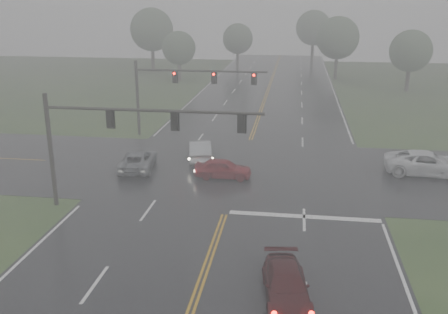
% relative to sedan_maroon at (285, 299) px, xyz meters
% --- Properties ---
extents(main_road, '(18.00, 160.00, 0.02)m').
position_rel_sedan_maroon_xyz_m(main_road, '(-3.67, 13.88, 0.00)').
color(main_road, black).
rests_on(main_road, ground).
extents(cross_street, '(120.00, 14.00, 0.02)m').
position_rel_sedan_maroon_xyz_m(cross_street, '(-3.67, 15.88, 0.00)').
color(cross_street, black).
rests_on(cross_street, ground).
extents(stop_bar, '(8.50, 0.50, 0.01)m').
position_rel_sedan_maroon_xyz_m(stop_bar, '(0.83, 8.28, 0.00)').
color(stop_bar, silver).
rests_on(stop_bar, ground).
extents(sedan_maroon, '(2.38, 4.57, 1.27)m').
position_rel_sedan_maroon_xyz_m(sedan_maroon, '(0.00, 0.00, 0.00)').
color(sedan_maroon, '#370A0C').
rests_on(sedan_maroon, ground).
extents(sedan_red, '(3.94, 1.63, 1.33)m').
position_rel_sedan_maroon_xyz_m(sedan_red, '(-4.66, 14.05, 0.00)').
color(sedan_red, maroon).
rests_on(sedan_red, ground).
extents(sedan_silver, '(2.56, 4.88, 1.53)m').
position_rel_sedan_maroon_xyz_m(sedan_silver, '(-7.00, 17.86, 0.00)').
color(sedan_silver, '#999CA1').
rests_on(sedan_silver, ground).
extents(car_grey, '(2.86, 5.10, 1.35)m').
position_rel_sedan_maroon_xyz_m(car_grey, '(-11.00, 14.97, 0.00)').
color(car_grey, slate).
rests_on(car_grey, ground).
extents(pickup_white, '(5.99, 3.04, 1.62)m').
position_rel_sedan_maroon_xyz_m(pickup_white, '(9.39, 16.77, 0.00)').
color(pickup_white, silver).
rests_on(pickup_white, ground).
extents(signal_gantry_near, '(12.49, 0.30, 6.75)m').
position_rel_sedan_maroon_xyz_m(signal_gantry_near, '(-10.02, 7.97, 4.75)').
color(signal_gantry_near, black).
rests_on(signal_gantry_near, ground).
extents(signal_gantry_far, '(11.64, 0.34, 6.67)m').
position_rel_sedan_maroon_xyz_m(signal_gantry_far, '(-10.30, 24.37, 4.68)').
color(signal_gantry_far, black).
rests_on(signal_gantry_far, ground).
extents(tree_nw_a, '(4.99, 4.99, 7.33)m').
position_rel_sedan_maroon_xyz_m(tree_nw_a, '(-17.48, 55.99, 4.82)').
color(tree_nw_a, '#2F241E').
rests_on(tree_nw_a, ground).
extents(tree_ne_a, '(6.41, 6.41, 9.41)m').
position_rel_sedan_maroon_xyz_m(tree_ne_a, '(5.99, 60.78, 6.19)').
color(tree_ne_a, '#2F241E').
rests_on(tree_ne_a, ground).
extents(tree_n_mid, '(5.31, 5.31, 7.79)m').
position_rel_sedan_maroon_xyz_m(tree_n_mid, '(-10.46, 71.39, 5.12)').
color(tree_n_mid, '#2F241E').
rests_on(tree_n_mid, ground).
extents(tree_e_near, '(5.49, 5.49, 8.06)m').
position_rel_sedan_maroon_xyz_m(tree_e_near, '(14.73, 51.23, 5.30)').
color(tree_e_near, '#2F241E').
rests_on(tree_e_near, ground).
extents(tree_nw_b, '(7.16, 7.16, 10.51)m').
position_rel_sedan_maroon_xyz_m(tree_nw_b, '(-24.16, 64.96, 6.91)').
color(tree_nw_b, '#2F241E').
rests_on(tree_nw_b, ground).
extents(tree_n_far, '(6.73, 6.73, 9.89)m').
position_rel_sedan_maroon_xyz_m(tree_n_far, '(2.92, 82.40, 6.50)').
color(tree_n_far, '#2F241E').
rests_on(tree_n_far, ground).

